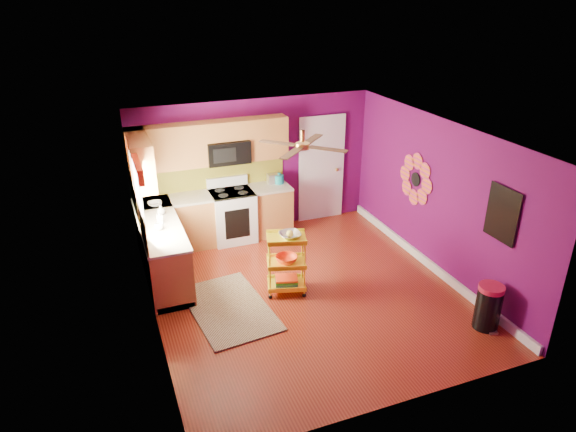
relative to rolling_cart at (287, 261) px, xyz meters
name	(u,v)px	position (x,y,z in m)	size (l,w,h in m)	color
ground	(306,292)	(0.26, -0.13, -0.54)	(5.00, 5.00, 0.00)	maroon
room_envelope	(309,194)	(0.29, -0.13, 1.10)	(4.54, 5.04, 2.52)	#5B0A51
lower_cabinets	(193,232)	(-1.08, 1.69, -0.10)	(2.81, 2.31, 0.94)	#9B5C2A
electric_range	(232,215)	(-0.29, 2.05, -0.05)	(0.76, 0.66, 1.13)	white
upper_cabinetry	(189,150)	(-0.98, 2.05, 1.26)	(2.80, 2.30, 1.26)	#9B5C2A
left_window	(137,182)	(-1.96, 0.92, 1.20)	(0.08, 1.35, 1.08)	white
panel_door	(321,170)	(1.61, 2.34, 0.49)	(0.95, 0.11, 2.15)	white
right_wall_art	(451,194)	(2.49, -0.46, 0.91)	(0.04, 2.74, 1.04)	black
ceiling_fan	(303,145)	(0.26, 0.07, 1.75)	(1.01, 1.01, 0.26)	#BF8C3F
shag_rug	(229,308)	(-0.96, -0.13, -0.52)	(1.05, 1.72, 0.02)	black
rolling_cart	(287,261)	(0.00, 0.00, 0.00)	(0.67, 0.57, 1.04)	yellow
trash_can	(488,307)	(2.24, -1.82, -0.21)	(0.43, 0.44, 0.66)	black
teal_kettle	(279,179)	(0.66, 2.15, 0.49)	(0.18, 0.18, 0.21)	#12828B
toaster	(273,178)	(0.57, 2.20, 0.49)	(0.22, 0.15, 0.18)	beige
soap_bottle_a	(160,217)	(-1.67, 1.17, 0.50)	(0.09, 0.09, 0.20)	#EA3F72
soap_bottle_b	(161,210)	(-1.61, 1.47, 0.49)	(0.13, 0.13, 0.17)	white
counter_dish	(155,204)	(-1.65, 1.91, 0.43)	(0.24, 0.24, 0.06)	white
counter_cup	(159,226)	(-1.71, 0.93, 0.46)	(0.13, 0.13, 0.11)	white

